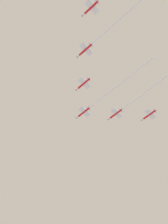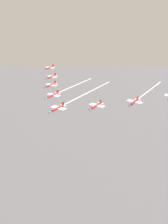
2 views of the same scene
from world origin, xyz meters
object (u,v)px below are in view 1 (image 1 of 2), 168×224
object	(u,v)px
jet_lead	(105,95)
jet_port_inner	(84,84)
jet_starboard_inner	(131,103)
jet_starboard_outer	(149,115)
jet_port_outer	(103,34)

from	to	relation	value
jet_lead	jet_port_inner	xyz separation A→B (m)	(14.61, 6.49, 0.04)
jet_port_inner	jet_starboard_inner	bearing A→B (deg)	-22.44
jet_port_inner	jet_starboard_outer	bearing A→B (deg)	-18.92
jet_lead	jet_starboard_outer	size ratio (longest dim) A/B	4.57
jet_port_outer	jet_starboard_outer	distance (m)	63.21
jet_lead	jet_port_inner	size ratio (longest dim) A/B	4.57
jet_port_inner	jet_port_outer	size ratio (longest dim) A/B	0.26
jet_port_outer	jet_starboard_outer	size ratio (longest dim) A/B	3.79
jet_lead	jet_starboard_inner	xyz separation A→B (m)	(-17.34, -3.15, -0.03)
jet_starboard_inner	jet_port_outer	distance (m)	49.26
jet_starboard_inner	jet_starboard_outer	size ratio (longest dim) A/B	3.61
jet_port_outer	jet_starboard_outer	world-z (taller)	jet_port_outer
jet_starboard_inner	jet_starboard_outer	bearing A→B (deg)	-11.46
jet_starboard_inner	jet_lead	bearing A→B (deg)	151.07
jet_lead	jet_starboard_inner	distance (m)	17.62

